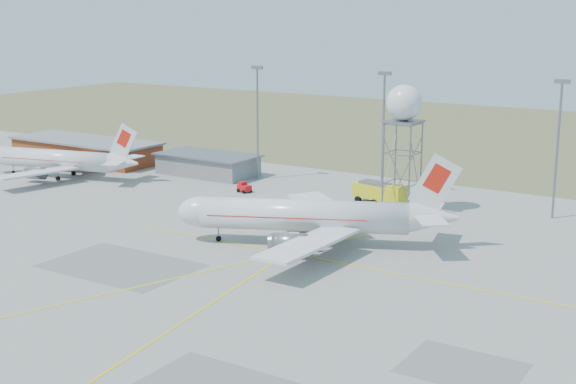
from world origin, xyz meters
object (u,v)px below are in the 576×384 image
Objects in this scene: radar_tower at (403,142)px; fire_truck at (382,194)px; airliner_far at (59,160)px; airliner_main at (309,216)px; baggage_tug at (244,188)px.

fire_truck is (-4.57, 2.68, -9.15)m from radar_tower.
airliner_far is 60.73m from fire_truck.
airliner_main reaches higher than baggage_tug.
airliner_far is at bearing -171.22° from radar_tower.
airliner_main is 13.62× the size of baggage_tug.
airliner_main is 3.66× the size of fire_truck.
airliner_main reaches higher than fire_truck.
baggage_tug is at bearing -176.82° from radar_tower.
airliner_far is 12.11× the size of baggage_tug.
airliner_main is at bearing -24.14° from baggage_tug.
airliner_main is at bearing -97.50° from radar_tower.
radar_tower reaches higher than baggage_tug.
radar_tower is (2.95, 22.39, 7.06)m from airliner_main.
fire_truck is 3.72× the size of baggage_tug.
radar_tower reaches higher than airliner_far.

